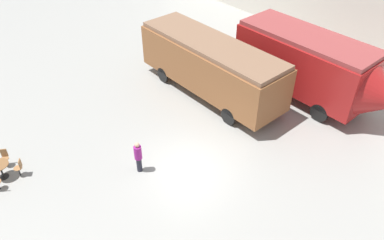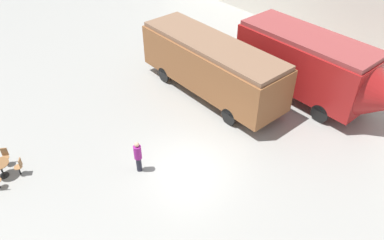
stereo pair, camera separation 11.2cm
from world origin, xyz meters
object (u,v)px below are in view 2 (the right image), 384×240
Objects in this scene: passenger_coach_wooden at (211,64)px; visitor_person at (138,156)px; streamlined_locomotive at (316,66)px; cafe_table_near at (0,166)px.

visitor_person is at bearing -69.17° from passenger_coach_wooden.
streamlined_locomotive reaches higher than cafe_table_near.
streamlined_locomotive reaches higher than passenger_coach_wooden.
passenger_coach_wooden is 11.26× the size of cafe_table_near.
streamlined_locomotive is at bearing 42.90° from passenger_coach_wooden.
passenger_coach_wooden reaches higher than cafe_table_near.
cafe_table_near is 5.98m from visitor_person.
cafe_table_near is (-5.16, -15.26, -1.53)m from streamlined_locomotive.
streamlined_locomotive is at bearing 81.61° from visitor_person.
passenger_coach_wooden reaches higher than visitor_person.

